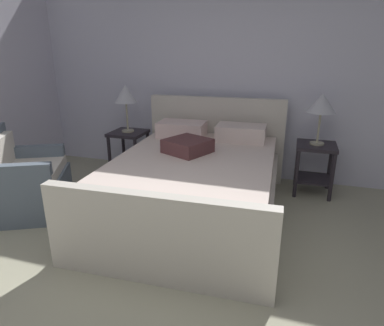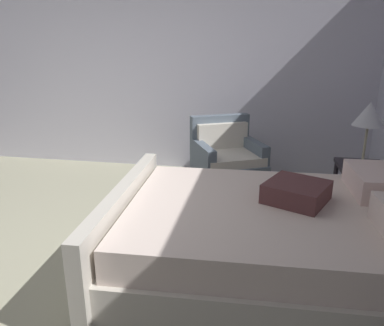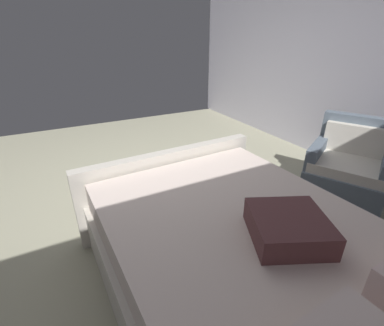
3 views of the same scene
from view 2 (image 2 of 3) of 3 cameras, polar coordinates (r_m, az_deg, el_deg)
ground_plane at (r=3.28m, az=-20.54°, el=-14.94°), size 5.40×6.01×0.02m
wall_side_left at (r=5.33m, az=-6.77°, el=13.86°), size 0.12×6.13×2.70m
bed at (r=2.81m, az=13.29°, el=-11.70°), size 1.81×2.38×1.06m
nightstand_left at (r=3.98m, az=24.34°, el=-2.93°), size 0.44×0.44×0.60m
table_lamp_left at (r=3.81m, az=25.62°, el=6.58°), size 0.28×0.28×0.60m
armchair at (r=4.37m, az=5.35°, el=-0.37°), size 0.98×0.97×0.90m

